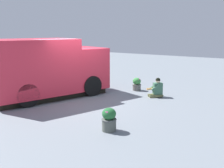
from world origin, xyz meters
TOP-DOWN VIEW (x-y plane):
  - ground_plane at (0.00, 0.00)m, footprint 40.00×40.00m
  - food_truck at (1.23, 0.44)m, footprint 3.87×5.22m
  - person_customer at (-2.58, -2.11)m, footprint 0.72×0.71m
  - planter_flowering_near at (-3.10, 2.21)m, footprint 0.43×0.43m
  - planter_flowering_far at (-1.28, -2.74)m, footprint 0.41×0.41m

SIDE VIEW (x-z plane):
  - ground_plane at x=0.00m, z-range 0.00..0.00m
  - planter_flowering_far at x=-1.28m, z-range 0.00..0.60m
  - person_customer at x=-2.58m, z-range -0.10..0.72m
  - planter_flowering_near at x=-3.10m, z-range 0.00..0.66m
  - food_truck at x=1.23m, z-range -0.05..2.37m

